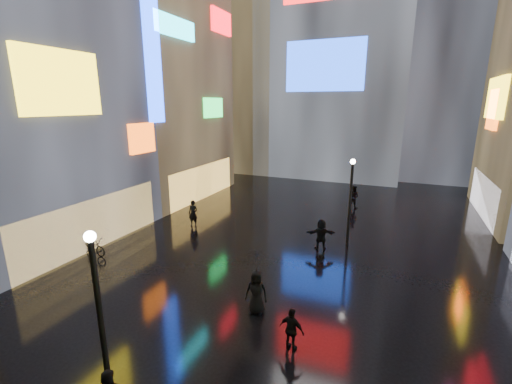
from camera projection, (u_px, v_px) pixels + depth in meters
The scene contains 14 objects.
ground at pixel (306, 240), 21.43m from camera, with size 140.00×140.00×0.00m, color black.
building_left_mid at pixel (7, 35), 19.12m from camera, with size 10.28×12.70×24.00m.
building_left_far at pixel (151, 72), 30.06m from camera, with size 10.28×12.00×22.00m.
tower_flank_right at pixel (455, 20), 36.94m from camera, with size 12.00×12.00×34.00m, color black.
tower_flank_left at pixel (247, 65), 43.07m from camera, with size 10.00×10.00×26.00m, color black.
lamp_near at pixel (99, 311), 9.06m from camera, with size 0.30×0.30×5.20m.
lamp_far at pixel (350, 197), 20.10m from camera, with size 0.30×0.30×5.20m.
pedestrian_3 at pixel (292, 330), 11.67m from camera, with size 0.92×0.38×1.58m, color black.
pedestrian_4 at pixel (256, 292), 13.76m from camera, with size 0.91×0.59×1.85m, color black.
pedestrian_5 at pixel (321, 235), 19.81m from camera, with size 1.68×0.54×1.82m, color black.
pedestrian_6 at pixel (193, 214), 23.57m from camera, with size 0.67×0.44×1.84m, color black.
pedestrian_7 at pixel (354, 197), 27.88m from camera, with size 0.89×0.69×1.83m, color black.
umbrella_2 at pixel (256, 261), 13.42m from camera, with size 0.96×0.98×0.88m, color black.
bicycle at pixel (92, 246), 19.19m from camera, with size 0.65×1.87×0.98m, color black.
Camera 1 is at (4.93, 0.38, 8.27)m, focal length 24.00 mm.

